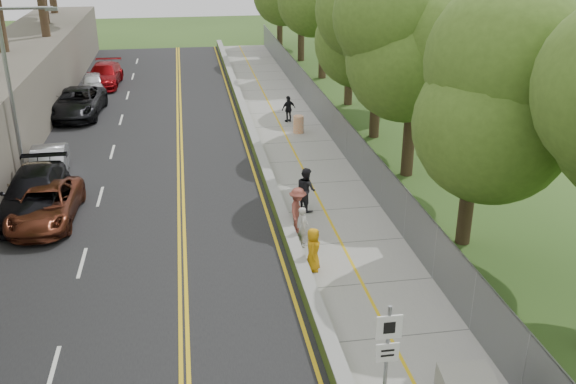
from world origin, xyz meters
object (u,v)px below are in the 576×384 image
signpost (387,350)px  construction_barrel (298,124)px  car_2 (46,205)px  streetlight (15,85)px  person_far (289,109)px  painter_0 (313,250)px

signpost → construction_barrel: 22.82m
car_2 → construction_barrel: bearing=41.5°
streetlight → person_far: (13.26, 7.93, -3.80)m
streetlight → signpost: 20.72m
painter_0 → person_far: 17.85m
streetlight → signpost: streetlight is taller
construction_barrel → car_2: size_ratio=0.19×
car_2 → person_far: bearing=47.8°
construction_barrel → car_2: (-12.00, -9.91, 0.21)m
streetlight → painter_0: streetlight is taller
streetlight → construction_barrel: streetlight is taller
signpost → painter_0: signpost is taller
car_2 → painter_0: (9.75, -5.57, 0.08)m
construction_barrel → car_2: 15.56m
streetlight → car_2: 5.93m
painter_0 → person_far: person_far is taller
signpost → construction_barrel: signpost is taller
construction_barrel → streetlight: bearing=-157.1°
construction_barrel → car_2: bearing=-140.5°
streetlight → person_far: bearing=30.9°
car_2 → painter_0: 11.23m
car_2 → painter_0: painter_0 is taller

